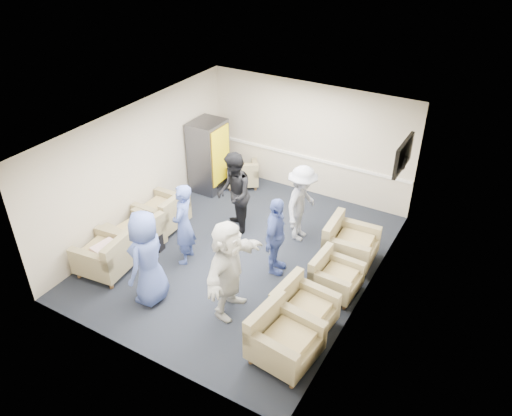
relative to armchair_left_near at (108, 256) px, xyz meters
The scene contains 25 objects.
floor 2.59m from the armchair_left_near, 42.01° to the left, with size 6.00×6.00×0.00m, color black.
ceiling 3.47m from the armchair_left_near, 42.01° to the left, with size 6.00×6.00×0.00m, color white.
back_wall 5.18m from the armchair_left_near, 67.99° to the left, with size 5.00×0.02×2.70m, color beige.
front_wall 2.50m from the armchair_left_near, 33.94° to the right, with size 5.00×0.02×2.70m, color beige.
left_wall 2.07m from the armchair_left_near, 109.06° to the left, with size 0.02×6.00×2.70m, color beige.
right_wall 4.83m from the armchair_left_near, 21.29° to the left, with size 0.02×6.00×2.70m, color beige.
chair_rail 5.10m from the armchair_left_near, 67.91° to the left, with size 4.98×0.04×0.06m, color white.
tv 5.84m from the armchair_left_near, 38.99° to the left, with size 0.10×1.00×0.58m.
armchair_left_near is the anchor object (origin of this frame).
armchair_left_mid 0.81m from the armchair_left_near, 88.52° to the left, with size 0.98×0.98×0.70m.
armchair_left_far 1.73m from the armchair_left_near, 91.56° to the left, with size 0.90×0.90×0.72m.
armchair_right_near 3.81m from the armchair_left_near, ahead, with size 1.03×1.03×0.74m.
armchair_right_midnear 3.81m from the armchair_left_near, ahead, with size 0.94×0.94×0.70m.
armchair_right_midfar 4.21m from the armchair_left_near, 22.54° to the left, with size 0.82×0.82×0.63m.
armchair_right_far 4.59m from the armchair_left_near, 34.66° to the left, with size 0.97×0.97×0.74m.
armchair_corner 4.18m from the armchair_left_near, 83.99° to the left, with size 1.04×1.04×0.60m.
vending_machine 3.69m from the armchair_left_near, 92.92° to the left, with size 0.71×0.82×1.74m.
backpack 1.07m from the armchair_left_near, 73.29° to the left, with size 0.28×0.21×0.46m.
pillow 0.19m from the armchair_left_near, 153.62° to the right, with size 0.46×0.35×0.13m, color white.
person_front_left 1.30m from the armchair_left_near, ahead, with size 0.88×0.57×1.79m, color #4559A6.
person_mid_left 1.54m from the armchair_left_near, 45.16° to the left, with size 0.61×0.40×1.67m, color #4559A6.
person_back_left 2.76m from the armchair_left_near, 60.53° to the left, with size 0.89×0.69×1.82m, color black.
person_back_right 3.91m from the armchair_left_near, 47.04° to the left, with size 1.07×0.62×1.66m, color beige.
person_mid_right 3.18m from the armchair_left_near, 30.81° to the left, with size 0.93×0.39×1.58m, color #4559A6.
person_front_right 2.60m from the armchair_left_near, ahead, with size 1.67×0.53×1.80m, color silver.
Camera 1 is at (4.24, -6.79, 6.11)m, focal length 35.00 mm.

